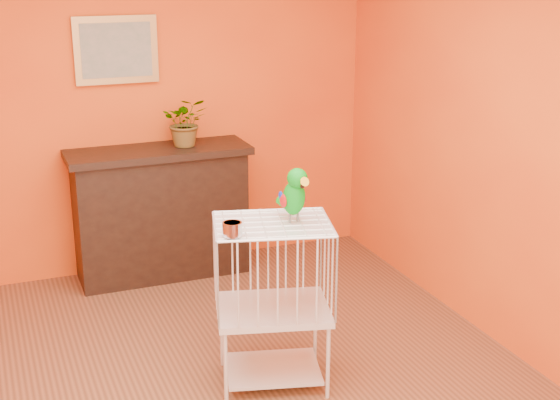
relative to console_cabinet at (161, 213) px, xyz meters
name	(u,v)px	position (x,y,z in m)	size (l,w,h in m)	color
room_shell	(200,133)	(-0.23, -2.01, 1.07)	(4.50, 4.50, 4.50)	#EC5B16
console_cabinet	(161,213)	(0.00, 0.00, 0.00)	(1.38, 0.50, 1.02)	black
potted_plant	(186,128)	(0.23, -0.01, 0.66)	(0.34, 0.38, 0.29)	#26722D
framed_picture	(116,50)	(-0.23, 0.21, 1.24)	(0.62, 0.04, 0.50)	#B17F3F
birdcage	(273,301)	(0.22, -1.83, 0.00)	(0.75, 0.64, 0.99)	silver
feed_cup	(232,229)	(-0.05, -1.95, 0.52)	(0.11, 0.11, 0.07)	silver
parrot	(294,194)	(0.35, -1.85, 0.64)	(0.16, 0.29, 0.32)	#59544C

